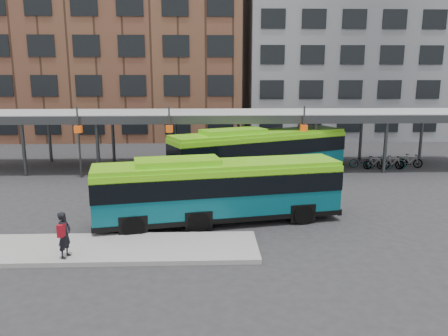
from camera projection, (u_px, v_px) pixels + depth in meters
ground at (218, 224)px, 20.29m from camera, size 120.00×120.00×0.00m
boarding_island at (80, 249)px, 17.14m from camera, size 14.00×3.00×0.18m
canopy at (213, 115)px, 32.06m from camera, size 40.00×6.53×4.80m
building_brick at (122, 37)px, 48.94m from camera, size 26.00×14.00×22.00m
building_grey at (350, 47)px, 50.08m from camera, size 24.00×14.00×20.00m
bus_front at (217, 189)px, 20.21m from camera, size 11.58×4.49×3.12m
bus_rear at (259, 152)px, 29.18m from camera, size 12.31×7.56×3.40m
pedestrian at (64, 235)px, 15.96m from camera, size 0.55×0.71×1.74m
bike_rack at (384, 162)px, 32.33m from camera, size 5.46×1.56×1.06m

